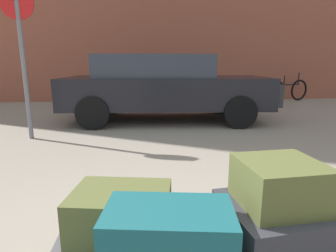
{
  "coord_description": "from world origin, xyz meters",
  "views": [
    {
      "loc": [
        -0.22,
        -1.19,
        1.22
      ],
      "look_at": [
        0.0,
        1.2,
        0.69
      ],
      "focal_mm": 29.59,
      "sensor_mm": 36.0,
      "label": 1
    }
  ],
  "objects_px": {
    "bollard_kerb_mid": "(280,96)",
    "no_parking_sign": "(22,48)",
    "bicycle_leaning": "(288,90)",
    "duffel_bag_teal_front_left": "(169,244)",
    "bollard_kerb_near": "(238,97)",
    "duffel_bag_olive_topmost_pile": "(279,183)",
    "parked_car": "(163,86)",
    "suitcase_olive_rear_left": "(122,214)",
    "suitcase_charcoal_stacked_top": "(275,227)"
  },
  "relations": [
    {
      "from": "bollard_kerb_mid",
      "to": "no_parking_sign",
      "type": "height_order",
      "value": "no_parking_sign"
    },
    {
      "from": "bicycle_leaning",
      "to": "duffel_bag_teal_front_left",
      "type": "bearing_deg",
      "value": -121.15
    },
    {
      "from": "bicycle_leaning",
      "to": "no_parking_sign",
      "type": "distance_m",
      "value": 8.09
    },
    {
      "from": "bollard_kerb_near",
      "to": "no_parking_sign",
      "type": "relative_size",
      "value": 0.27
    },
    {
      "from": "duffel_bag_teal_front_left",
      "to": "bicycle_leaning",
      "type": "height_order",
      "value": "bicycle_leaning"
    },
    {
      "from": "duffel_bag_olive_topmost_pile",
      "to": "bicycle_leaning",
      "type": "bearing_deg",
      "value": 56.79
    },
    {
      "from": "bollard_kerb_near",
      "to": "parked_car",
      "type": "bearing_deg",
      "value": -144.88
    },
    {
      "from": "suitcase_olive_rear_left",
      "to": "no_parking_sign",
      "type": "bearing_deg",
      "value": 126.46
    },
    {
      "from": "duffel_bag_teal_front_left",
      "to": "duffel_bag_olive_topmost_pile",
      "type": "xyz_separation_m",
      "value": [
        0.53,
        0.14,
        0.19
      ]
    },
    {
      "from": "no_parking_sign",
      "to": "duffel_bag_teal_front_left",
      "type": "bearing_deg",
      "value": -62.06
    },
    {
      "from": "suitcase_charcoal_stacked_top",
      "to": "bollard_kerb_near",
      "type": "bearing_deg",
      "value": 65.24
    },
    {
      "from": "duffel_bag_teal_front_left",
      "to": "no_parking_sign",
      "type": "height_order",
      "value": "no_parking_sign"
    },
    {
      "from": "suitcase_charcoal_stacked_top",
      "to": "suitcase_olive_rear_left",
      "type": "height_order",
      "value": "suitcase_olive_rear_left"
    },
    {
      "from": "suitcase_charcoal_stacked_top",
      "to": "suitcase_olive_rear_left",
      "type": "bearing_deg",
      "value": 159.98
    },
    {
      "from": "parked_car",
      "to": "suitcase_olive_rear_left",
      "type": "bearing_deg",
      "value": -96.92
    },
    {
      "from": "parked_car",
      "to": "bollard_kerb_mid",
      "type": "relative_size",
      "value": 6.74
    },
    {
      "from": "duffel_bag_teal_front_left",
      "to": "duffel_bag_olive_topmost_pile",
      "type": "relative_size",
      "value": 1.45
    },
    {
      "from": "bollard_kerb_mid",
      "to": "parked_car",
      "type": "bearing_deg",
      "value": -155.63
    },
    {
      "from": "bollard_kerb_near",
      "to": "bollard_kerb_mid",
      "type": "xyz_separation_m",
      "value": [
        1.25,
        0.0,
        0.0
      ]
    },
    {
      "from": "duffel_bag_teal_front_left",
      "to": "bollard_kerb_mid",
      "type": "height_order",
      "value": "duffel_bag_teal_front_left"
    },
    {
      "from": "suitcase_charcoal_stacked_top",
      "to": "duffel_bag_olive_topmost_pile",
      "type": "height_order",
      "value": "duffel_bag_olive_topmost_pile"
    },
    {
      "from": "suitcase_olive_rear_left",
      "to": "parked_car",
      "type": "height_order",
      "value": "parked_car"
    },
    {
      "from": "suitcase_charcoal_stacked_top",
      "to": "no_parking_sign",
      "type": "bearing_deg",
      "value": 117.95
    },
    {
      "from": "suitcase_olive_rear_left",
      "to": "bicycle_leaning",
      "type": "bearing_deg",
      "value": 65.87
    },
    {
      "from": "suitcase_charcoal_stacked_top",
      "to": "bicycle_leaning",
      "type": "xyz_separation_m",
      "value": [
        4.29,
        7.83,
        -0.09
      ]
    },
    {
      "from": "suitcase_charcoal_stacked_top",
      "to": "no_parking_sign",
      "type": "xyz_separation_m",
      "value": [
        -2.51,
        3.59,
        1.02
      ]
    },
    {
      "from": "suitcase_olive_rear_left",
      "to": "bollard_kerb_mid",
      "type": "bearing_deg",
      "value": 66.46
    },
    {
      "from": "duffel_bag_olive_topmost_pile",
      "to": "no_parking_sign",
      "type": "xyz_separation_m",
      "value": [
        -2.51,
        3.59,
        0.8
      ]
    },
    {
      "from": "suitcase_olive_rear_left",
      "to": "duffel_bag_teal_front_left",
      "type": "xyz_separation_m",
      "value": [
        0.22,
        -0.31,
        0.03
      ]
    },
    {
      "from": "bicycle_leaning",
      "to": "no_parking_sign",
      "type": "relative_size",
      "value": 0.71
    },
    {
      "from": "duffel_bag_olive_topmost_pile",
      "to": "bollard_kerb_near",
      "type": "height_order",
      "value": "duffel_bag_olive_topmost_pile"
    },
    {
      "from": "duffel_bag_teal_front_left",
      "to": "suitcase_olive_rear_left",
      "type": "bearing_deg",
      "value": 132.72
    },
    {
      "from": "suitcase_olive_rear_left",
      "to": "bollard_kerb_near",
      "type": "bearing_deg",
      "value": 75.14
    },
    {
      "from": "suitcase_charcoal_stacked_top",
      "to": "duffel_bag_teal_front_left",
      "type": "xyz_separation_m",
      "value": [
        -0.53,
        -0.14,
        0.04
      ]
    },
    {
      "from": "suitcase_charcoal_stacked_top",
      "to": "bollard_kerb_mid",
      "type": "xyz_separation_m",
      "value": [
        3.35,
        6.55,
        -0.13
      ]
    },
    {
      "from": "suitcase_charcoal_stacked_top",
      "to": "no_parking_sign",
      "type": "height_order",
      "value": "no_parking_sign"
    },
    {
      "from": "duffel_bag_olive_topmost_pile",
      "to": "parked_car",
      "type": "relative_size",
      "value": 0.08
    },
    {
      "from": "suitcase_olive_rear_left",
      "to": "bicycle_leaning",
      "type": "height_order",
      "value": "bicycle_leaning"
    },
    {
      "from": "duffel_bag_olive_topmost_pile",
      "to": "bicycle_leaning",
      "type": "height_order",
      "value": "bicycle_leaning"
    },
    {
      "from": "bollard_kerb_mid",
      "to": "suitcase_olive_rear_left",
      "type": "bearing_deg",
      "value": -122.72
    },
    {
      "from": "duffel_bag_olive_topmost_pile",
      "to": "bollard_kerb_mid",
      "type": "distance_m",
      "value": 7.37
    },
    {
      "from": "suitcase_olive_rear_left",
      "to": "bollard_kerb_near",
      "type": "height_order",
      "value": "bollard_kerb_near"
    },
    {
      "from": "suitcase_olive_rear_left",
      "to": "no_parking_sign",
      "type": "xyz_separation_m",
      "value": [
        -1.76,
        3.42,
        1.01
      ]
    },
    {
      "from": "suitcase_charcoal_stacked_top",
      "to": "parked_car",
      "type": "xyz_separation_m",
      "value": [
        -0.16,
        4.96,
        0.3
      ]
    },
    {
      "from": "no_parking_sign",
      "to": "suitcase_olive_rear_left",
      "type": "bearing_deg",
      "value": -62.72
    },
    {
      "from": "suitcase_charcoal_stacked_top",
      "to": "bicycle_leaning",
      "type": "bearing_deg",
      "value": 54.32
    },
    {
      "from": "suitcase_charcoal_stacked_top",
      "to": "bicycle_leaning",
      "type": "distance_m",
      "value": 8.93
    },
    {
      "from": "suitcase_olive_rear_left",
      "to": "bicycle_leaning",
      "type": "relative_size",
      "value": 0.29
    },
    {
      "from": "suitcase_olive_rear_left",
      "to": "no_parking_sign",
      "type": "height_order",
      "value": "no_parking_sign"
    },
    {
      "from": "duffel_bag_teal_front_left",
      "to": "duffel_bag_olive_topmost_pile",
      "type": "bearing_deg",
      "value": 22.72
    }
  ]
}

